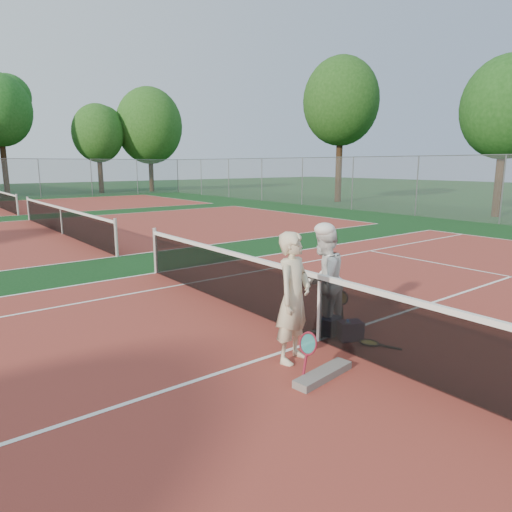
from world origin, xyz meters
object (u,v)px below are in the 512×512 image
(net_main, at_px, (320,308))
(sports_bag_navy, at_px, (330,326))
(water_bottle, at_px, (347,331))
(racket_black_held, at_px, (341,307))
(player_b, at_px, (323,280))
(racket_red, at_px, (308,356))
(sports_bag_purple, at_px, (350,331))
(player_a, at_px, (293,298))
(racket_spare, at_px, (369,343))

(net_main, bearing_deg, sports_bag_navy, 13.55)
(water_bottle, bearing_deg, racket_black_held, 49.60)
(player_b, bearing_deg, net_main, 25.68)
(racket_black_held, bearing_deg, racket_red, 7.09)
(player_b, xyz_separation_m, sports_bag_purple, (0.05, -0.54, -0.69))
(net_main, distance_m, water_bottle, 0.56)
(net_main, relative_size, player_a, 6.27)
(player_b, distance_m, racket_red, 1.81)
(net_main, relative_size, racket_black_held, 18.93)
(player_a, bearing_deg, player_b, 5.66)
(player_b, relative_size, sports_bag_purple, 4.73)
(player_a, bearing_deg, net_main, -0.96)
(net_main, height_order, racket_spare, net_main)
(player_b, distance_m, racket_black_held, 0.71)
(racket_red, height_order, racket_spare, racket_red)
(sports_bag_purple, bearing_deg, net_main, 146.37)
(player_a, xyz_separation_m, player_b, (1.13, 0.55, -0.04))
(water_bottle, bearing_deg, net_main, 138.83)
(racket_red, xyz_separation_m, sports_bag_purple, (1.40, 0.53, -0.15))
(sports_bag_navy, bearing_deg, racket_spare, -78.16)
(sports_bag_navy, bearing_deg, racket_red, -146.80)
(player_b, height_order, racket_black_held, player_b)
(net_main, xyz_separation_m, racket_spare, (0.46, -0.57, -0.48))
(net_main, bearing_deg, player_a, -160.76)
(net_main, relative_size, player_b, 6.61)
(racket_red, height_order, racket_black_held, racket_red)
(net_main, distance_m, racket_spare, 0.88)
(racket_black_held, relative_size, sports_bag_purple, 1.65)
(player_b, distance_m, sports_bag_navy, 0.72)
(player_b, xyz_separation_m, racket_black_held, (0.46, 0.03, -0.54))
(player_a, height_order, racket_red, player_a)
(player_b, relative_size, racket_black_held, 2.87)
(player_a, distance_m, racket_black_held, 1.79)
(net_main, xyz_separation_m, sports_bag_purple, (0.40, -0.26, -0.37))
(racket_black_held, xyz_separation_m, water_bottle, (-0.49, -0.58, -0.14))
(racket_spare, bearing_deg, racket_red, 73.37)
(water_bottle, bearing_deg, racket_spare, -64.28)
(sports_bag_purple, relative_size, water_bottle, 1.17)
(net_main, height_order, racket_red, net_main)
(racket_black_held, height_order, sports_bag_navy, racket_black_held)
(player_a, relative_size, water_bottle, 5.83)
(net_main, distance_m, player_b, 0.55)
(player_a, relative_size, racket_red, 2.98)
(racket_red, bearing_deg, player_a, 50.74)
(player_a, relative_size, racket_spare, 2.91)
(racket_black_held, distance_m, water_bottle, 0.77)
(player_b, distance_m, racket_spare, 1.18)
(player_a, xyz_separation_m, sports_bag_purple, (1.18, 0.01, -0.73))
(player_b, xyz_separation_m, racket_red, (-1.36, -1.07, -0.54))
(racket_black_held, height_order, water_bottle, racket_black_held)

